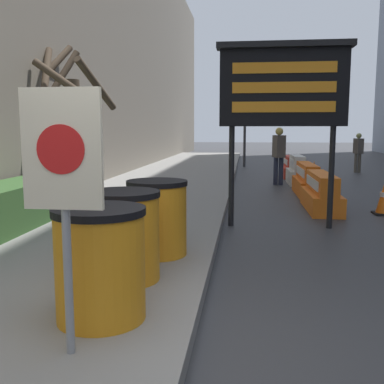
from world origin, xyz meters
TOP-DOWN VIEW (x-y plane):
  - ground_plane at (0.00, 0.00)m, footprint 120.00×120.00m
  - building_left_facade at (-4.19, 9.80)m, footprint 0.40×50.40m
  - bare_tree at (-3.43, 6.38)m, footprint 1.89×1.98m
  - barrel_drum_foreground at (-0.79, 0.41)m, footprint 0.77×0.77m
  - barrel_drum_middle at (-0.86, 1.41)m, footprint 0.77×0.77m
  - barrel_drum_back at (-0.70, 2.40)m, footprint 0.77×0.77m
  - warning_sign at (-0.82, -0.20)m, footprint 0.55×0.08m
  - message_board at (1.02, 5.00)m, footprint 2.31×0.36m
  - jersey_barrier_orange_near at (2.04, 6.85)m, footprint 0.64×2.07m
  - jersey_barrier_orange_far at (2.04, 9.21)m, footprint 0.57×2.14m
  - jersey_barrier_white at (2.04, 11.64)m, footprint 0.56×1.66m
  - jersey_barrier_red_striped at (2.04, 13.69)m, footprint 0.60×1.67m
  - traffic_cone_near at (2.96, 14.25)m, footprint 0.32×0.32m
  - traffic_light_near_curb at (0.33, 18.20)m, footprint 0.28×0.45m
  - pedestrian_worker at (4.93, 15.89)m, footprint 0.35×0.47m
  - pedestrian_passerby at (1.43, 11.31)m, footprint 0.40×0.53m

SIDE VIEW (x-z plane):
  - ground_plane at x=0.00m, z-range 0.00..0.00m
  - traffic_cone_near at x=2.96m, z-range -0.01..0.56m
  - jersey_barrier_red_striped at x=2.04m, z-range -0.05..0.73m
  - jersey_barrier_orange_near at x=2.04m, z-range -0.05..0.76m
  - jersey_barrier_orange_far at x=2.04m, z-range -0.05..0.79m
  - jersey_barrier_white at x=2.04m, z-range -0.06..0.87m
  - barrel_drum_foreground at x=-0.79m, z-range 0.17..1.11m
  - barrel_drum_middle at x=-0.86m, z-range 0.17..1.11m
  - barrel_drum_back at x=-0.70m, z-range 0.17..1.11m
  - pedestrian_worker at x=4.93m, z-range 0.14..1.75m
  - pedestrian_passerby at x=1.43m, z-range 0.16..1.97m
  - warning_sign at x=-0.82m, z-range 0.53..2.38m
  - bare_tree at x=-3.43m, z-range 0.22..3.78m
  - message_board at x=1.02m, z-range 0.85..4.06m
  - traffic_light_near_curb at x=0.33m, z-range 0.89..4.84m
  - building_left_facade at x=-4.19m, z-range 0.00..10.74m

